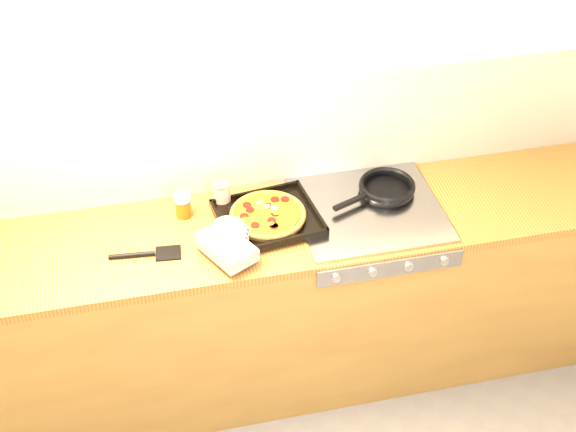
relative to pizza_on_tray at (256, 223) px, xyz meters
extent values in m
plane|color=beige|center=(0.04, 0.33, 0.31)|extent=(3.20, 0.00, 3.20)
cube|color=white|center=(0.04, 0.32, 0.21)|extent=(3.20, 0.02, 0.50)
cube|color=brown|center=(0.04, 0.03, -0.51)|extent=(3.20, 0.60, 0.86)
cube|color=#925B2D|center=(0.04, 0.03, -0.06)|extent=(3.20, 0.60, 0.04)
cube|color=#9B9CA1|center=(0.49, -0.27, -0.09)|extent=(0.60, 0.03, 0.08)
cylinder|color=#A5A5AA|center=(0.26, -0.29, -0.09)|extent=(0.04, 0.02, 0.04)
cylinder|color=#A5A5AA|center=(0.41, -0.29, -0.09)|extent=(0.04, 0.02, 0.04)
cylinder|color=#A5A5AA|center=(0.56, -0.29, -0.09)|extent=(0.04, 0.02, 0.04)
cylinder|color=#A5A5AA|center=(0.71, -0.29, -0.09)|extent=(0.04, 0.02, 0.04)
cube|color=#9B9CA1|center=(0.49, 0.03, -0.04)|extent=(0.60, 0.56, 0.02)
cube|color=black|center=(0.06, 0.04, -0.02)|extent=(0.44, 0.40, 0.01)
cube|color=black|center=(0.04, 0.21, -0.01)|extent=(0.40, 0.06, 0.02)
cube|color=black|center=(0.08, -0.13, -0.01)|extent=(0.40, 0.06, 0.02)
cube|color=black|center=(0.25, 0.07, -0.01)|extent=(0.06, 0.35, 0.02)
cube|color=black|center=(-0.13, 0.02, -0.01)|extent=(0.06, 0.35, 0.02)
cylinder|color=olive|center=(0.06, 0.04, -0.01)|extent=(0.34, 0.34, 0.02)
torus|color=olive|center=(0.06, 0.04, 0.00)|extent=(0.35, 0.35, 0.02)
cylinder|color=#C06717|center=(0.06, 0.04, 0.01)|extent=(0.30, 0.30, 0.01)
cylinder|color=maroon|center=(0.09, 0.03, 0.01)|extent=(0.04, 0.04, 0.01)
cylinder|color=maroon|center=(-0.02, 0.11, 0.01)|extent=(0.04, 0.04, 0.01)
cylinder|color=maroon|center=(0.06, -0.05, 0.01)|extent=(0.04, 0.04, 0.01)
cylinder|color=maroon|center=(-0.04, 0.04, 0.01)|extent=(0.04, 0.04, 0.01)
cylinder|color=maroon|center=(0.10, 0.12, 0.01)|extent=(0.04, 0.04, 0.01)
cylinder|color=maroon|center=(0.07, 0.09, 0.01)|extent=(0.04, 0.04, 0.01)
cylinder|color=maroon|center=(-0.01, -0.03, 0.01)|extent=(0.04, 0.04, 0.01)
cylinder|color=maroon|center=(0.15, 0.11, 0.01)|extent=(0.04, 0.04, 0.01)
cylinder|color=maroon|center=(0.07, -0.05, 0.01)|extent=(0.04, 0.04, 0.01)
cylinder|color=maroon|center=(0.06, -0.01, 0.01)|extent=(0.04, 0.04, 0.01)
cylinder|color=maroon|center=(-0.01, 0.08, 0.01)|extent=(0.04, 0.04, 0.01)
ellipsoid|color=yellow|center=(-0.02, 0.01, 0.01)|extent=(0.03, 0.02, 0.01)
ellipsoid|color=yellow|center=(-0.04, 0.02, 0.01)|extent=(0.03, 0.02, 0.01)
ellipsoid|color=yellow|center=(0.04, 0.09, 0.01)|extent=(0.03, 0.02, 0.01)
ellipsoid|color=yellow|center=(0.03, 0.13, 0.01)|extent=(0.03, 0.02, 0.01)
ellipsoid|color=yellow|center=(0.06, -0.03, 0.01)|extent=(0.03, 0.02, 0.01)
ellipsoid|color=yellow|center=(0.09, 0.03, 0.01)|extent=(0.03, 0.02, 0.01)
ellipsoid|color=yellow|center=(0.08, 0.04, 0.01)|extent=(0.03, 0.02, 0.01)
ellipsoid|color=yellow|center=(-0.01, 0.00, 0.01)|extent=(0.03, 0.02, 0.01)
ellipsoid|color=yellow|center=(0.05, 0.11, 0.01)|extent=(0.03, 0.02, 0.01)
ellipsoid|color=silver|center=(0.04, 0.12, 0.01)|extent=(0.03, 0.03, 0.01)
ellipsoid|color=silver|center=(0.06, 0.08, 0.01)|extent=(0.03, 0.03, 0.01)
ellipsoid|color=silver|center=(0.09, 0.07, 0.01)|extent=(0.03, 0.03, 0.01)
cube|color=black|center=(-0.14, -0.13, 0.01)|extent=(0.24, 0.28, 0.06)
ellipsoid|color=black|center=(-0.12, -0.02, 0.01)|extent=(0.16, 0.16, 0.06)
cylinder|color=black|center=(-0.07, -0.09, 0.01)|extent=(0.08, 0.11, 0.05)
cylinder|color=black|center=(0.60, 0.12, -0.02)|extent=(0.29, 0.29, 0.01)
torus|color=black|center=(0.60, 0.12, 0.00)|extent=(0.32, 0.32, 0.03)
cube|color=black|center=(0.41, 0.05, 0.00)|extent=(0.17, 0.08, 0.02)
cylinder|color=maroon|center=(-0.11, 0.21, 0.01)|extent=(0.09, 0.09, 0.10)
cylinder|color=#B2B2B7|center=(-0.11, 0.21, 0.06)|extent=(0.10, 0.10, 0.01)
cylinder|color=#B2B2B7|center=(-0.11, 0.21, -0.04)|extent=(0.10, 0.10, 0.01)
cylinder|color=#EC450D|center=(-0.27, 0.17, 0.00)|extent=(0.07, 0.07, 0.08)
cylinder|color=silver|center=(-0.27, 0.17, 0.05)|extent=(0.07, 0.07, 0.03)
cylinder|color=#9D6E42|center=(0.02, 0.20, -0.03)|extent=(0.26, 0.08, 0.02)
ellipsoid|color=#9D6E42|center=(0.15, 0.16, -0.03)|extent=(0.07, 0.06, 0.02)
cube|color=black|center=(-0.36, -0.06, -0.04)|extent=(0.11, 0.09, 0.01)
cylinder|color=black|center=(-0.50, -0.05, -0.03)|extent=(0.18, 0.04, 0.02)
camera|label=1|loc=(-0.42, -2.46, 2.06)|focal=50.00mm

